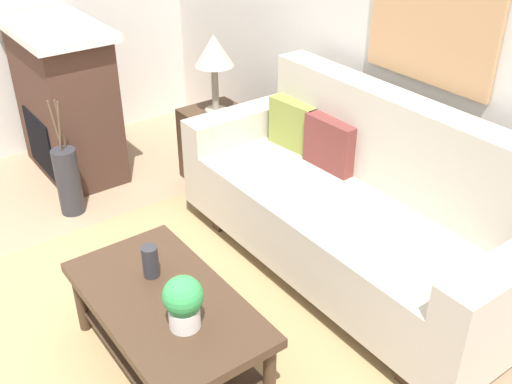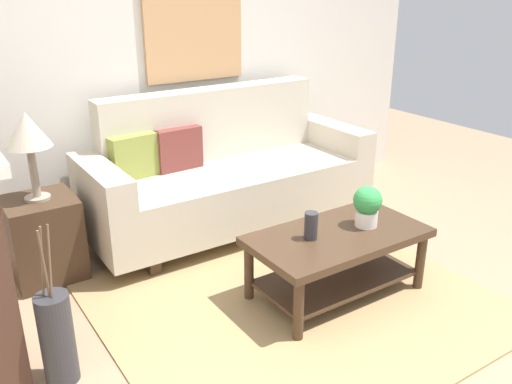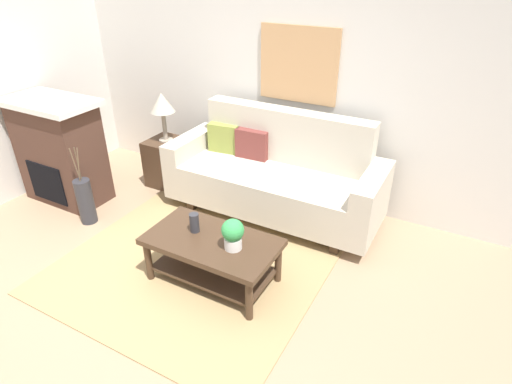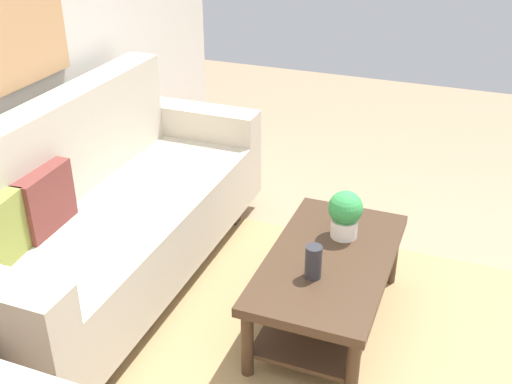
% 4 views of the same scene
% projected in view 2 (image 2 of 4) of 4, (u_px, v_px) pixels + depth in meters
% --- Properties ---
extents(ground_plane, '(9.06, 9.06, 0.00)m').
position_uv_depth(ground_plane, '(350.00, 345.00, 3.01)').
color(ground_plane, '#9E7F60').
extents(wall_back, '(5.06, 0.10, 2.70)m').
position_uv_depth(wall_back, '(164.00, 51.00, 4.25)').
color(wall_back, silver).
rests_on(wall_back, ground_plane).
extents(area_rug, '(2.26, 2.06, 0.01)m').
position_uv_depth(area_rug, '(295.00, 302.00, 3.39)').
color(area_rug, '#A38456').
rests_on(area_rug, ground_plane).
extents(couch, '(2.25, 0.84, 1.08)m').
position_uv_depth(couch, '(227.00, 176.00, 4.29)').
color(couch, beige).
rests_on(couch, ground_plane).
extents(throw_pillow_olive, '(0.37, 0.16, 0.32)m').
position_uv_depth(throw_pillow_olive, '(134.00, 157.00, 3.94)').
color(throw_pillow_olive, olive).
rests_on(throw_pillow_olive, couch).
extents(throw_pillow_maroon, '(0.37, 0.14, 0.32)m').
position_uv_depth(throw_pillow_maroon, '(178.00, 149.00, 4.12)').
color(throw_pillow_maroon, brown).
rests_on(throw_pillow_maroon, couch).
extents(coffee_table, '(1.10, 0.60, 0.43)m').
position_uv_depth(coffee_table, '(337.00, 250.00, 3.38)').
color(coffee_table, '#422D1E').
rests_on(coffee_table, ground_plane).
extents(tabletop_vase, '(0.08, 0.08, 0.17)m').
position_uv_depth(tabletop_vase, '(311.00, 226.00, 3.23)').
color(tabletop_vase, '#2D2D33').
rests_on(tabletop_vase, coffee_table).
extents(potted_plant_tabletop, '(0.18, 0.18, 0.26)m').
position_uv_depth(potted_plant_tabletop, '(367.00, 205.00, 3.38)').
color(potted_plant_tabletop, white).
rests_on(potted_plant_tabletop, coffee_table).
extents(side_table, '(0.44, 0.44, 0.56)m').
position_uv_depth(side_table, '(44.00, 238.00, 3.60)').
color(side_table, '#422D1E').
rests_on(side_table, ground_plane).
extents(table_lamp, '(0.28, 0.28, 0.57)m').
position_uv_depth(table_lamp, '(28.00, 134.00, 3.34)').
color(table_lamp, gray).
rests_on(table_lamp, side_table).
extents(floor_vase, '(0.17, 0.17, 0.49)m').
position_uv_depth(floor_vase, '(57.00, 339.00, 2.66)').
color(floor_vase, '#2D2D33').
rests_on(floor_vase, ground_plane).
extents(floor_vase_branch_a, '(0.05, 0.04, 0.36)m').
position_uv_depth(floor_vase_branch_a, '(50.00, 261.00, 2.52)').
color(floor_vase_branch_a, brown).
rests_on(floor_vase_branch_a, floor_vase).
extents(floor_vase_branch_b, '(0.04, 0.04, 0.36)m').
position_uv_depth(floor_vase_branch_b, '(42.00, 261.00, 2.52)').
color(floor_vase_branch_b, brown).
rests_on(floor_vase_branch_b, floor_vase).
extents(floor_vase_branch_c, '(0.03, 0.04, 0.36)m').
position_uv_depth(floor_vase_branch_c, '(44.00, 264.00, 2.49)').
color(floor_vase_branch_c, brown).
rests_on(floor_vase_branch_c, floor_vase).
extents(framed_painting, '(0.84, 0.03, 0.75)m').
position_uv_depth(framed_painting, '(194.00, 32.00, 4.27)').
color(framed_painting, tan).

